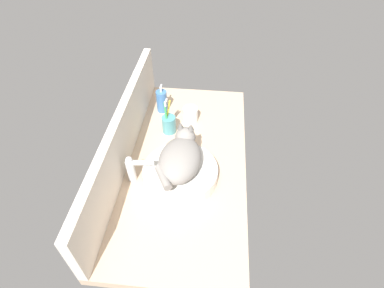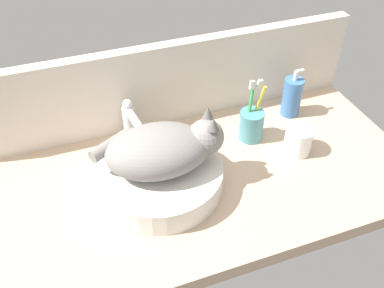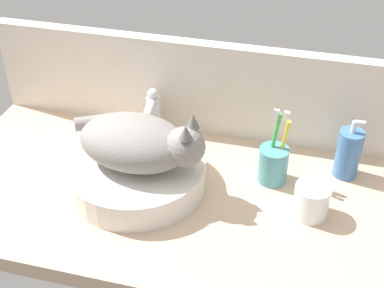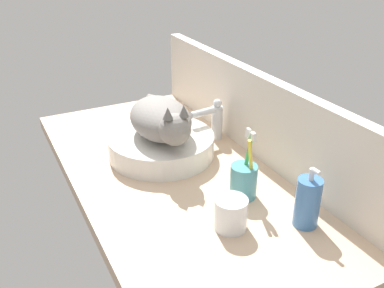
% 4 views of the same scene
% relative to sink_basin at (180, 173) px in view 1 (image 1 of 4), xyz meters
% --- Properties ---
extents(ground_plane, '(1.14, 0.56, 0.04)m').
position_rel_sink_basin_xyz_m(ground_plane, '(0.11, -0.00, -0.05)').
color(ground_plane, tan).
extents(backsplash_panel, '(1.14, 0.04, 0.25)m').
position_rel_sink_basin_xyz_m(backsplash_panel, '(0.11, 0.26, 0.09)').
color(backsplash_panel, silver).
rests_on(backsplash_panel, ground_plane).
extents(sink_basin, '(0.32, 0.32, 0.07)m').
position_rel_sink_basin_xyz_m(sink_basin, '(0.00, 0.00, 0.00)').
color(sink_basin, silver).
rests_on(sink_basin, ground_plane).
extents(cat, '(0.32, 0.19, 0.14)m').
position_rel_sink_basin_xyz_m(cat, '(0.01, -0.00, 0.09)').
color(cat, gray).
rests_on(cat, sink_basin).
extents(faucet, '(0.04, 0.12, 0.14)m').
position_rel_sink_basin_xyz_m(faucet, '(-0.02, 0.19, 0.04)').
color(faucet, silver).
rests_on(faucet, ground_plane).
extents(soap_dispenser, '(0.06, 0.06, 0.15)m').
position_rel_sink_basin_xyz_m(soap_dispenser, '(0.46, 0.16, 0.03)').
color(soap_dispenser, '#3F72B2').
rests_on(soap_dispenser, ground_plane).
extents(toothbrush_cup, '(0.07, 0.07, 0.19)m').
position_rel_sink_basin_xyz_m(toothbrush_cup, '(0.30, 0.09, 0.02)').
color(toothbrush_cup, teal).
rests_on(toothbrush_cup, ground_plane).
extents(water_glass, '(0.08, 0.08, 0.08)m').
position_rel_sink_basin_xyz_m(water_glass, '(0.39, -0.00, -0.00)').
color(water_glass, white).
rests_on(water_glass, ground_plane).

